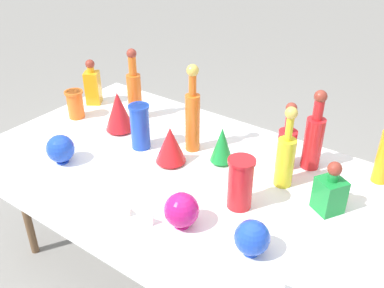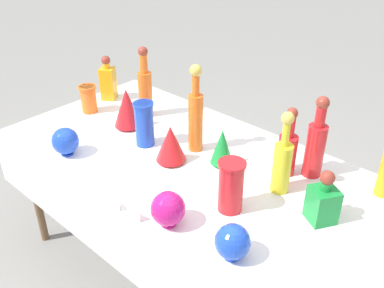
{
  "view_description": "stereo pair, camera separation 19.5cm",
  "coord_description": "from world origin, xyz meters",
  "px_view_note": "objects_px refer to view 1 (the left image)",
  "views": [
    {
      "loc": [
        0.98,
        -1.36,
        1.85
      ],
      "look_at": [
        0.0,
        0.0,
        0.86
      ],
      "focal_mm": 40.0,
      "sensor_mm": 36.0,
      "label": 1
    },
    {
      "loc": [
        1.13,
        -1.24,
        1.85
      ],
      "look_at": [
        0.0,
        0.0,
        0.86
      ],
      "focal_mm": 40.0,
      "sensor_mm": 36.0,
      "label": 2
    }
  ],
  "objects_px": {
    "fluted_vase_1": "(170,145)",
    "round_bowl_0": "(252,238)",
    "tall_bottle_3": "(193,115)",
    "round_bowl_1": "(182,210)",
    "slender_vase_0": "(240,182)",
    "tall_bottle_0": "(286,156)",
    "slender_vase_2": "(140,126)",
    "tall_bottle_5": "(287,144)",
    "tall_bottle_4": "(134,91)",
    "round_bowl_2": "(60,149)",
    "fluted_vase_0": "(119,111)",
    "fluted_vase_2": "(222,145)",
    "square_decanter_0": "(93,85)",
    "square_decanter_1": "(330,192)",
    "tall_bottle_2": "(314,137)",
    "slender_vase_1": "(75,103)"
  },
  "relations": [
    {
      "from": "slender_vase_0",
      "to": "round_bowl_1",
      "type": "height_order",
      "value": "slender_vase_0"
    },
    {
      "from": "tall_bottle_0",
      "to": "square_decanter_0",
      "type": "bearing_deg",
      "value": 175.7
    },
    {
      "from": "tall_bottle_4",
      "to": "square_decanter_0",
      "type": "distance_m",
      "value": 0.34
    },
    {
      "from": "slender_vase_2",
      "to": "round_bowl_1",
      "type": "bearing_deg",
      "value": -33.99
    },
    {
      "from": "fluted_vase_0",
      "to": "tall_bottle_2",
      "type": "bearing_deg",
      "value": 15.36
    },
    {
      "from": "fluted_vase_1",
      "to": "round_bowl_0",
      "type": "height_order",
      "value": "fluted_vase_1"
    },
    {
      "from": "slender_vase_0",
      "to": "fluted_vase_1",
      "type": "bearing_deg",
      "value": 167.94
    },
    {
      "from": "fluted_vase_2",
      "to": "fluted_vase_1",
      "type": "bearing_deg",
      "value": -143.28
    },
    {
      "from": "slender_vase_1",
      "to": "round_bowl_2",
      "type": "distance_m",
      "value": 0.46
    },
    {
      "from": "slender_vase_0",
      "to": "round_bowl_2",
      "type": "height_order",
      "value": "slender_vase_0"
    },
    {
      "from": "slender_vase_0",
      "to": "tall_bottle_5",
      "type": "bearing_deg",
      "value": 86.37
    },
    {
      "from": "tall_bottle_0",
      "to": "square_decanter_0",
      "type": "height_order",
      "value": "tall_bottle_0"
    },
    {
      "from": "round_bowl_1",
      "to": "tall_bottle_4",
      "type": "bearing_deg",
      "value": 142.84
    },
    {
      "from": "fluted_vase_0",
      "to": "fluted_vase_1",
      "type": "relative_size",
      "value": 1.18
    },
    {
      "from": "fluted_vase_1",
      "to": "round_bowl_0",
      "type": "relative_size",
      "value": 1.38
    },
    {
      "from": "fluted_vase_0",
      "to": "round_bowl_2",
      "type": "xyz_separation_m",
      "value": [
        -0.0,
        -0.38,
        -0.04
      ]
    },
    {
      "from": "round_bowl_2",
      "to": "round_bowl_0",
      "type": "bearing_deg",
      "value": 0.14
    },
    {
      "from": "square_decanter_1",
      "to": "slender_vase_0",
      "type": "distance_m",
      "value": 0.35
    },
    {
      "from": "round_bowl_2",
      "to": "square_decanter_1",
      "type": "bearing_deg",
      "value": 18.94
    },
    {
      "from": "tall_bottle_4",
      "to": "square_decanter_1",
      "type": "bearing_deg",
      "value": -7.55
    },
    {
      "from": "tall_bottle_3",
      "to": "tall_bottle_5",
      "type": "height_order",
      "value": "tall_bottle_3"
    },
    {
      "from": "tall_bottle_3",
      "to": "round_bowl_1",
      "type": "distance_m",
      "value": 0.57
    },
    {
      "from": "slender_vase_0",
      "to": "fluted_vase_2",
      "type": "relative_size",
      "value": 1.21
    },
    {
      "from": "slender_vase_2",
      "to": "fluted_vase_0",
      "type": "relative_size",
      "value": 1.04
    },
    {
      "from": "tall_bottle_5",
      "to": "slender_vase_2",
      "type": "bearing_deg",
      "value": -158.69
    },
    {
      "from": "tall_bottle_3",
      "to": "slender_vase_1",
      "type": "height_order",
      "value": "tall_bottle_3"
    },
    {
      "from": "square_decanter_1",
      "to": "tall_bottle_4",
      "type": "bearing_deg",
      "value": 172.45
    },
    {
      "from": "fluted_vase_0",
      "to": "fluted_vase_2",
      "type": "relative_size",
      "value": 1.21
    },
    {
      "from": "tall_bottle_0",
      "to": "slender_vase_2",
      "type": "xyz_separation_m",
      "value": [
        -0.7,
        -0.12,
        -0.02
      ]
    },
    {
      "from": "tall_bottle_3",
      "to": "square_decanter_1",
      "type": "distance_m",
      "value": 0.72
    },
    {
      "from": "slender_vase_2",
      "to": "tall_bottle_4",
      "type": "bearing_deg",
      "value": 136.79
    },
    {
      "from": "tall_bottle_0",
      "to": "fluted_vase_2",
      "type": "height_order",
      "value": "tall_bottle_0"
    },
    {
      "from": "slender_vase_1",
      "to": "round_bowl_0",
      "type": "relative_size",
      "value": 1.18
    },
    {
      "from": "square_decanter_1",
      "to": "round_bowl_0",
      "type": "height_order",
      "value": "square_decanter_1"
    },
    {
      "from": "slender_vase_0",
      "to": "round_bowl_0",
      "type": "height_order",
      "value": "slender_vase_0"
    },
    {
      "from": "square_decanter_1",
      "to": "fluted_vase_1",
      "type": "xyz_separation_m",
      "value": [
        -0.72,
        -0.09,
        0.01
      ]
    },
    {
      "from": "fluted_vase_2",
      "to": "fluted_vase_0",
      "type": "bearing_deg",
      "value": -174.9
    },
    {
      "from": "fluted_vase_2",
      "to": "round_bowl_0",
      "type": "distance_m",
      "value": 0.59
    },
    {
      "from": "tall_bottle_4",
      "to": "fluted_vase_2",
      "type": "distance_m",
      "value": 0.65
    },
    {
      "from": "tall_bottle_3",
      "to": "square_decanter_0",
      "type": "bearing_deg",
      "value": 173.71
    },
    {
      "from": "round_bowl_2",
      "to": "tall_bottle_3",
      "type": "bearing_deg",
      "value": 46.92
    },
    {
      "from": "tall_bottle_5",
      "to": "tall_bottle_4",
      "type": "bearing_deg",
      "value": -177.93
    },
    {
      "from": "tall_bottle_0",
      "to": "fluted_vase_2",
      "type": "bearing_deg",
      "value": -178.41
    },
    {
      "from": "slender_vase_1",
      "to": "fluted_vase_1",
      "type": "xyz_separation_m",
      "value": [
        0.72,
        -0.05,
        0.01
      ]
    },
    {
      "from": "round_bowl_2",
      "to": "tall_bottle_0",
      "type": "bearing_deg",
      "value": 26.01
    },
    {
      "from": "fluted_vase_1",
      "to": "round_bowl_2",
      "type": "relative_size",
      "value": 1.34
    },
    {
      "from": "tall_bottle_3",
      "to": "fluted_vase_0",
      "type": "height_order",
      "value": "tall_bottle_3"
    },
    {
      "from": "tall_bottle_0",
      "to": "round_bowl_2",
      "type": "height_order",
      "value": "tall_bottle_0"
    },
    {
      "from": "fluted_vase_2",
      "to": "round_bowl_0",
      "type": "xyz_separation_m",
      "value": [
        0.4,
        -0.43,
        -0.02
      ]
    },
    {
      "from": "fluted_vase_1",
      "to": "square_decanter_1",
      "type": "bearing_deg",
      "value": 7.44
    }
  ]
}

